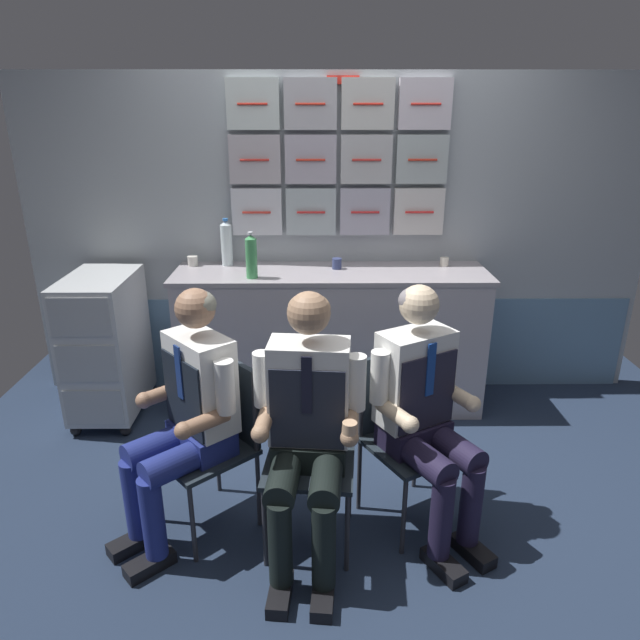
# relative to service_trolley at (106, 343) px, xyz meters

# --- Properties ---
(ground) EXTENTS (4.80, 4.80, 0.04)m
(ground) POSITION_rel_service_trolley_xyz_m (1.51, -0.94, -0.53)
(ground) COLOR #212E44
(galley_bulkhead) EXTENTS (4.20, 0.14, 2.15)m
(galley_bulkhead) POSITION_rel_service_trolley_xyz_m (1.51, 0.43, 0.59)
(galley_bulkhead) COLOR #A2ABB2
(galley_bulkhead) RESTS_ON ground
(galley_counter) EXTENTS (2.02, 0.53, 0.94)m
(galley_counter) POSITION_rel_service_trolley_xyz_m (1.45, 0.15, -0.04)
(galley_counter) COLOR #AFA8AF
(galley_counter) RESTS_ON ground
(service_trolley) EXTENTS (0.40, 0.65, 0.95)m
(service_trolley) POSITION_rel_service_trolley_xyz_m (0.00, 0.00, 0.00)
(service_trolley) COLOR black
(service_trolley) RESTS_ON ground
(folding_chair_left) EXTENTS (0.56, 0.56, 0.83)m
(folding_chair_left) POSITION_rel_service_trolley_xyz_m (0.89, -1.02, -0.00)
(folding_chair_left) COLOR #2D2D33
(folding_chair_left) RESTS_ON ground
(crew_member_left) EXTENTS (0.63, 0.61, 1.21)m
(crew_member_left) POSITION_rel_service_trolley_xyz_m (0.77, -1.13, 0.15)
(crew_member_left) COLOR black
(crew_member_left) RESTS_ON ground
(folding_chair_right) EXTENTS (0.43, 0.44, 0.83)m
(folding_chair_right) POSITION_rel_service_trolley_xyz_m (1.33, -1.11, -0.00)
(folding_chair_right) COLOR #2D2D33
(folding_chair_right) RESTS_ON ground
(crew_member_right) EXTENTS (0.49, 0.62, 1.23)m
(crew_member_right) POSITION_rel_service_trolley_xyz_m (1.32, -1.27, 0.16)
(crew_member_right) COLOR black
(crew_member_right) RESTS_ON ground
(folding_chair_by_counter) EXTENTS (0.55, 0.55, 0.83)m
(folding_chair_by_counter) POSITION_rel_service_trolley_xyz_m (1.77, -0.97, -0.00)
(folding_chair_by_counter) COLOR #2D2D33
(folding_chair_by_counter) RESTS_ON ground
(crew_member_by_counter) EXTENTS (0.57, 0.65, 1.21)m
(crew_member_by_counter) POSITION_rel_service_trolley_xyz_m (1.85, -1.11, 0.15)
(crew_member_by_counter) COLOR black
(crew_member_by_counter) RESTS_ON ground
(water_bottle_clear) EXTENTS (0.07, 0.07, 0.31)m
(water_bottle_clear) POSITION_rel_service_trolley_xyz_m (0.77, 0.31, 0.58)
(water_bottle_clear) COLOR silver
(water_bottle_clear) RESTS_ON galley_counter
(water_bottle_blue_cap) EXTENTS (0.07, 0.07, 0.29)m
(water_bottle_blue_cap) POSITION_rel_service_trolley_xyz_m (0.96, 0.00, 0.57)
(water_bottle_blue_cap) COLOR #459F5B
(water_bottle_blue_cap) RESTS_ON galley_counter
(paper_cup_tan) EXTENTS (0.07, 0.07, 0.06)m
(paper_cup_tan) POSITION_rel_service_trolley_xyz_m (0.53, 0.30, 0.47)
(paper_cup_tan) COLOR silver
(paper_cup_tan) RESTS_ON galley_counter
(paper_cup_blue) EXTENTS (0.06, 0.06, 0.07)m
(paper_cup_blue) POSITION_rel_service_trolley_xyz_m (1.49, 0.21, 0.47)
(paper_cup_blue) COLOR navy
(paper_cup_blue) RESTS_ON galley_counter
(espresso_cup_small) EXTENTS (0.06, 0.06, 0.06)m
(espresso_cup_small) POSITION_rel_service_trolley_xyz_m (2.21, 0.28, 0.46)
(espresso_cup_small) COLOR silver
(espresso_cup_small) RESTS_ON galley_counter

